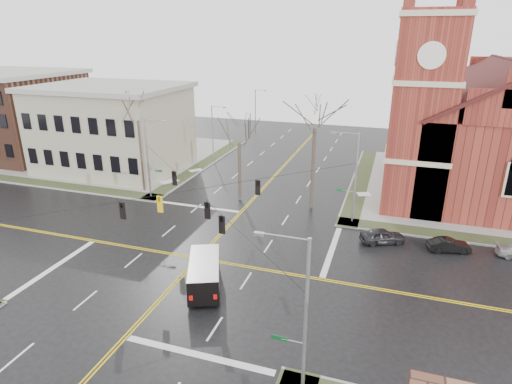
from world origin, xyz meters
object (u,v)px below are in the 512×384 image
(signal_pole_se, at_px, (302,315))
(signal_pole_nw, at_px, (149,156))
(parked_car_a, at_px, (382,236))
(tree_ne, at_px, (315,123))
(church, at_px, (491,123))
(signal_pole_ne, at_px, (354,176))
(streetlight_north_a, at_px, (213,131))
(streetlight_north_b, at_px, (256,109))
(tree_nw_near, at_px, (239,139))
(parked_car_b, at_px, (449,245))
(cargo_van, at_px, (204,271))
(tree_nw_far, at_px, (138,116))

(signal_pole_se, bearing_deg, signal_pole_nw, 134.55)
(parked_car_a, xyz_separation_m, tree_ne, (-7.74, 6.14, 8.68))
(church, relative_size, signal_pole_ne, 3.06)
(signal_pole_ne, relative_size, streetlight_north_a, 1.12)
(streetlight_north_a, relative_size, streetlight_north_b, 1.00)
(tree_nw_near, bearing_deg, streetlight_north_a, 123.49)
(signal_pole_se, height_order, tree_ne, tree_ne)
(parked_car_b, distance_m, tree_nw_near, 23.30)
(signal_pole_nw, xyz_separation_m, streetlight_north_a, (0.67, 16.50, -0.48))
(streetlight_north_a, height_order, streetlight_north_b, same)
(signal_pole_ne, relative_size, cargo_van, 1.49)
(streetlight_north_a, distance_m, parked_car_b, 36.95)
(signal_pole_ne, bearing_deg, signal_pole_nw, 180.00)
(church, relative_size, tree_nw_near, 2.84)
(streetlight_north_a, height_order, tree_ne, tree_ne)
(signal_pole_ne, distance_m, parked_car_b, 10.47)
(signal_pole_se, bearing_deg, tree_nw_near, 116.50)
(streetlight_north_b, bearing_deg, tree_nw_far, -94.33)
(signal_pole_nw, bearing_deg, tree_nw_near, 14.21)
(church, xyz_separation_m, signal_pole_ne, (-13.44, -13.28, -3.48))
(streetlight_north_a, bearing_deg, tree_ne, -38.64)
(signal_pole_ne, height_order, streetlight_north_b, signal_pole_ne)
(signal_pole_ne, relative_size, tree_ne, 0.69)
(signal_pole_nw, xyz_separation_m, signal_pole_se, (22.64, -23.00, 0.00))
(signal_pole_se, distance_m, tree_ne, 26.28)
(tree_nw_near, bearing_deg, signal_pole_ne, -11.17)
(streetlight_north_a, relative_size, cargo_van, 1.32)
(church, height_order, tree_nw_near, church)
(cargo_van, relative_size, tree_nw_far, 0.48)
(signal_pole_se, bearing_deg, parked_car_a, 80.45)
(church, bearing_deg, parked_car_a, -121.06)
(cargo_van, xyz_separation_m, tree_ne, (4.53, 17.64, 8.08))
(streetlight_north_b, height_order, tree_nw_near, tree_nw_near)
(church, bearing_deg, signal_pole_nw, -159.79)
(signal_pole_se, xyz_separation_m, tree_nw_far, (-24.62, 24.61, 4.14))
(tree_ne, bearing_deg, tree_nw_far, -177.43)
(signal_pole_nw, bearing_deg, tree_nw_far, 140.83)
(tree_nw_far, xyz_separation_m, tree_nw_near, (11.90, 0.90, -2.05))
(tree_nw_far, distance_m, tree_ne, 20.16)
(streetlight_north_b, xyz_separation_m, parked_car_b, (30.82, -40.00, -3.88))
(signal_pole_ne, bearing_deg, cargo_van, -120.77)
(cargo_van, distance_m, tree_nw_far, 24.18)
(signal_pole_ne, distance_m, tree_ne, 6.77)
(streetlight_north_a, bearing_deg, parked_car_a, -38.58)
(streetlight_north_b, distance_m, cargo_van, 53.33)
(tree_nw_far, bearing_deg, cargo_van, -46.99)
(signal_pole_ne, relative_size, tree_nw_far, 0.72)
(church, bearing_deg, streetlight_north_b, 146.75)
(signal_pole_ne, bearing_deg, tree_nw_far, 176.26)
(signal_pole_se, relative_size, tree_ne, 0.69)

